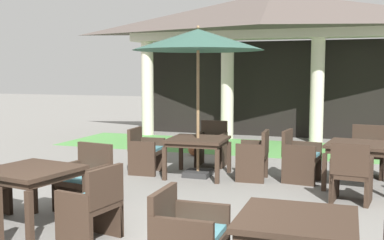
% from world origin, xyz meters
% --- Properties ---
extents(background_pavilion, '(8.64, 2.44, 4.05)m').
position_xyz_m(background_pavilion, '(0.00, 9.55, 3.12)').
color(background_pavilion, beige).
rests_on(background_pavilion, ground).
extents(lawn_strip, '(10.44, 2.67, 0.01)m').
position_xyz_m(lawn_strip, '(0.00, 8.05, 0.00)').
color(lawn_strip, '#519347').
rests_on(lawn_strip, ground).
extents(patio_table_near_foreground, '(1.07, 1.07, 0.71)m').
position_xyz_m(patio_table_near_foreground, '(-0.46, 4.43, 0.62)').
color(patio_table_near_foreground, '#38281E').
rests_on(patio_table_near_foreground, ground).
extents(patio_umbrella_near_foreground, '(2.35, 2.35, 2.73)m').
position_xyz_m(patio_umbrella_near_foreground, '(-0.46, 4.43, 2.45)').
color(patio_umbrella_near_foreground, '#2D2D2D').
rests_on(patio_umbrella_near_foreground, ground).
extents(patio_chair_near_foreground_east, '(0.53, 0.58, 0.88)m').
position_xyz_m(patio_chair_near_foreground_east, '(0.57, 4.48, 0.42)').
color(patio_chair_near_foreground_east, '#38281E').
rests_on(patio_chair_near_foreground_east, ground).
extents(patio_chair_near_foreground_north, '(0.59, 0.59, 0.90)m').
position_xyz_m(patio_chair_near_foreground_north, '(-0.51, 5.47, 0.42)').
color(patio_chair_near_foreground_north, '#38281E').
rests_on(patio_chair_near_foreground_north, ground).
extents(patio_chair_near_foreground_west, '(0.56, 0.62, 0.85)m').
position_xyz_m(patio_chair_near_foreground_west, '(-1.49, 4.38, 0.40)').
color(patio_chair_near_foreground_west, '#38281E').
rests_on(patio_chair_near_foreground_west, ground).
extents(patio_table_mid_left, '(1.16, 1.16, 0.74)m').
position_xyz_m(patio_table_mid_left, '(2.34, 4.48, 0.65)').
color(patio_table_mid_left, '#38281E').
rests_on(patio_table_mid_left, ground).
extents(patio_chair_mid_left_north, '(0.69, 0.66, 0.92)m').
position_xyz_m(patio_chair_mid_left_north, '(2.46, 5.47, 0.42)').
color(patio_chair_mid_left_north, '#38281E').
rests_on(patio_chair_mid_left_north, ground).
extents(patio_chair_mid_left_south, '(0.61, 0.60, 0.90)m').
position_xyz_m(patio_chair_mid_left_south, '(2.21, 3.49, 0.41)').
color(patio_chair_mid_left_south, '#38281E').
rests_on(patio_chair_mid_left_south, ground).
extents(patio_chair_mid_left_west, '(0.64, 0.61, 0.89)m').
position_xyz_m(patio_chair_mid_left_west, '(1.35, 4.61, 0.41)').
color(patio_chair_mid_left_west, '#38281E').
rests_on(patio_chair_mid_left_west, ground).
extents(patio_table_mid_right, '(1.14, 1.14, 0.75)m').
position_xyz_m(patio_table_mid_right, '(-1.45, 1.00, 0.65)').
color(patio_table_mid_right, '#38281E').
rests_on(patio_table_mid_right, ground).
extents(patio_chair_mid_right_north, '(0.70, 0.67, 0.90)m').
position_xyz_m(patio_chair_mid_right_north, '(-1.28, 1.94, 0.41)').
color(patio_chair_mid_right_north, '#38281E').
rests_on(patio_chair_mid_right_north, ground).
extents(patio_chair_mid_right_east, '(0.59, 0.67, 0.87)m').
position_xyz_m(patio_chair_mid_right_east, '(-0.51, 0.83, 0.41)').
color(patio_chair_mid_right_east, '#38281E').
rests_on(patio_chair_mid_right_east, ground).
extents(patio_table_far_back, '(0.98, 0.98, 0.71)m').
position_xyz_m(patio_table_far_back, '(1.82, 0.21, 0.62)').
color(patio_table_far_back, '#38281E').
rests_on(patio_table_far_back, ground).
extents(patio_chair_far_back_west, '(0.60, 0.61, 0.85)m').
position_xyz_m(patio_chair_far_back_west, '(0.85, 0.20, 0.41)').
color(patio_chair_far_back_west, '#38281E').
rests_on(patio_chair_far_back_west, ground).
extents(terracotta_urn, '(0.28, 0.28, 0.37)m').
position_xyz_m(terracotta_urn, '(-1.21, 6.44, 0.15)').
color(terracotta_urn, brown).
rests_on(terracotta_urn, ground).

